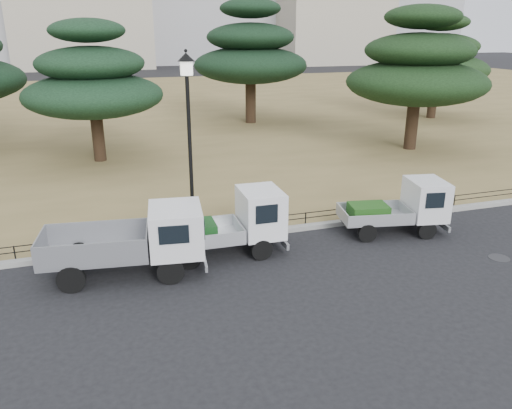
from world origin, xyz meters
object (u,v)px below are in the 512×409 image
object	(u,v)px
truck_kei_rear	(401,207)
street_lamp	(189,117)
truck_large	(134,239)
truck_kei_front	(232,223)

from	to	relation	value
truck_kei_rear	street_lamp	xyz separation A→B (m)	(-6.58, 1.46, 3.05)
truck_kei_rear	truck_large	bearing A→B (deg)	-166.83
truck_kei_rear	street_lamp	size ratio (longest dim) A/B	0.64
truck_kei_front	truck_kei_rear	distance (m)	5.67
truck_kei_front	street_lamp	world-z (taller)	street_lamp
truck_large	truck_kei_front	bearing A→B (deg)	17.04
truck_kei_rear	street_lamp	world-z (taller)	street_lamp
truck_large	truck_kei_front	xyz separation A→B (m)	(2.87, 0.50, -0.08)
truck_large	street_lamp	size ratio (longest dim) A/B	0.79
truck_large	truck_kei_front	distance (m)	2.92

